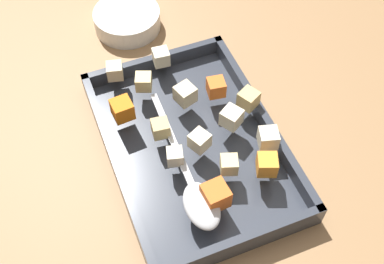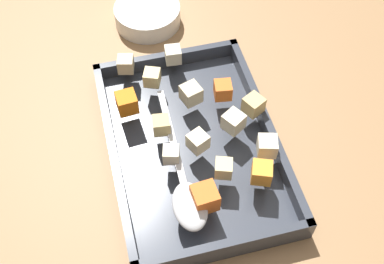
# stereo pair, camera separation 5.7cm
# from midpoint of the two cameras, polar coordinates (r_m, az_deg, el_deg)

# --- Properties ---
(ground_plane) EXTENTS (4.00, 4.00, 0.00)m
(ground_plane) POSITION_cam_midpoint_polar(r_m,az_deg,el_deg) (0.79, -3.37, -2.73)
(ground_plane) COLOR #936D47
(baking_dish) EXTENTS (0.37, 0.26, 0.04)m
(baking_dish) POSITION_cam_midpoint_polar(r_m,az_deg,el_deg) (0.79, -2.06, -1.83)
(baking_dish) COLOR #333842
(baking_dish) RESTS_ON ground_plane
(carrot_chunk_far_right) EXTENTS (0.04, 0.04, 0.03)m
(carrot_chunk_far_right) POSITION_cam_midpoint_polar(r_m,az_deg,el_deg) (0.72, 6.34, -3.83)
(carrot_chunk_far_right) COLOR orange
(carrot_chunk_far_right) RESTS_ON baking_dish
(carrot_chunk_under_handle) EXTENTS (0.03, 0.03, 0.03)m
(carrot_chunk_under_handle) POSITION_cam_midpoint_polar(r_m,az_deg,el_deg) (0.80, 0.75, 5.03)
(carrot_chunk_under_handle) COLOR orange
(carrot_chunk_under_handle) RESTS_ON baking_dish
(carrot_chunk_near_left) EXTENTS (0.03, 0.03, 0.03)m
(carrot_chunk_near_left) POSITION_cam_midpoint_polar(r_m,az_deg,el_deg) (0.78, -10.02, 2.47)
(carrot_chunk_near_left) COLOR orange
(carrot_chunk_near_left) RESTS_ON baking_dish
(carrot_chunk_rim_edge) EXTENTS (0.04, 0.04, 0.03)m
(carrot_chunk_rim_edge) POSITION_cam_midpoint_polar(r_m,az_deg,el_deg) (0.69, 0.33, -7.40)
(carrot_chunk_rim_edge) COLOR orange
(carrot_chunk_rim_edge) RESTS_ON baking_dish
(potato_chunk_center) EXTENTS (0.04, 0.04, 0.03)m
(potato_chunk_center) POSITION_cam_midpoint_polar(r_m,az_deg,el_deg) (0.77, 2.31, 1.79)
(potato_chunk_center) COLOR beige
(potato_chunk_center) RESTS_ON baking_dish
(potato_chunk_heap_side) EXTENTS (0.04, 0.04, 0.03)m
(potato_chunk_heap_side) POSITION_cam_midpoint_polar(r_m,az_deg,el_deg) (0.74, -1.32, -1.11)
(potato_chunk_heap_side) COLOR beige
(potato_chunk_heap_side) RESTS_ON baking_dish
(potato_chunk_corner_ne) EXTENTS (0.03, 0.03, 0.03)m
(potato_chunk_corner_ne) POSITION_cam_midpoint_polar(r_m,az_deg,el_deg) (0.76, -5.76, 0.32)
(potato_chunk_corner_ne) COLOR tan
(potato_chunk_corner_ne) RESTS_ON baking_dish
(potato_chunk_front_center) EXTENTS (0.03, 0.03, 0.02)m
(potato_chunk_front_center) POSITION_cam_midpoint_polar(r_m,az_deg,el_deg) (0.73, -4.21, -2.91)
(potato_chunk_front_center) COLOR beige
(potato_chunk_front_center) RESTS_ON baking_dish
(potato_chunk_heap_top) EXTENTS (0.04, 0.04, 0.03)m
(potato_chunk_heap_top) POSITION_cam_midpoint_polar(r_m,az_deg,el_deg) (0.79, 4.43, 3.68)
(potato_chunk_heap_top) COLOR tan
(potato_chunk_heap_top) RESTS_ON baking_dish
(potato_chunk_corner_sw) EXTENTS (0.04, 0.04, 0.03)m
(potato_chunk_corner_sw) POSITION_cam_midpoint_polar(r_m,az_deg,el_deg) (0.79, -2.83, 4.25)
(potato_chunk_corner_sw) COLOR beige
(potato_chunk_corner_sw) RESTS_ON baking_dish
(potato_chunk_back_center) EXTENTS (0.03, 0.03, 0.03)m
(potato_chunk_back_center) POSITION_cam_midpoint_polar(r_m,az_deg,el_deg) (0.84, -10.74, 6.78)
(potato_chunk_back_center) COLOR beige
(potato_chunk_back_center) RESTS_ON baking_dish
(potato_chunk_mid_left) EXTENTS (0.03, 0.03, 0.03)m
(potato_chunk_mid_left) POSITION_cam_midpoint_polar(r_m,az_deg,el_deg) (0.82, -7.53, 5.61)
(potato_chunk_mid_left) COLOR #E0CC89
(potato_chunk_mid_left) RESTS_ON baking_dish
(potato_chunk_far_left) EXTENTS (0.03, 0.03, 0.02)m
(potato_chunk_far_left) POSITION_cam_midpoint_polar(r_m,az_deg,el_deg) (0.72, 2.01, -3.85)
(potato_chunk_far_left) COLOR #E0CC89
(potato_chunk_far_left) RESTS_ON baking_dish
(parsnip_chunk_near_right) EXTENTS (0.03, 0.03, 0.03)m
(parsnip_chunk_near_right) POSITION_cam_midpoint_polar(r_m,az_deg,el_deg) (0.75, 6.56, -0.81)
(parsnip_chunk_near_right) COLOR beige
(parsnip_chunk_near_right) RESTS_ON baking_dish
(parsnip_chunk_near_spoon) EXTENTS (0.03, 0.03, 0.03)m
(parsnip_chunk_near_spoon) POSITION_cam_midpoint_polar(r_m,az_deg,el_deg) (0.85, -5.48, 8.44)
(parsnip_chunk_near_spoon) COLOR beige
(parsnip_chunk_near_spoon) RESTS_ON baking_dish
(serving_spoon) EXTENTS (0.26, 0.05, 0.02)m
(serving_spoon) POSITION_cam_midpoint_polar(r_m,az_deg,el_deg) (0.70, -1.66, -7.62)
(serving_spoon) COLOR silver
(serving_spoon) RESTS_ON baking_dish
(small_prep_bowl) EXTENTS (0.13, 0.13, 0.04)m
(small_prep_bowl) POSITION_cam_midpoint_polar(r_m,az_deg,el_deg) (0.99, -9.09, 12.50)
(small_prep_bowl) COLOR silver
(small_prep_bowl) RESTS_ON ground_plane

